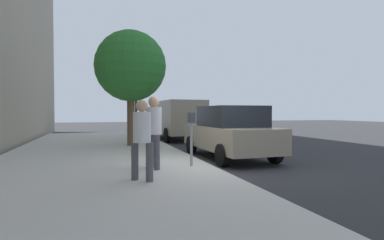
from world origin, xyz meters
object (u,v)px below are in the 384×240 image
parked_sedan_near (230,132)px  traffic_signal (138,93)px  pedestrian_bystander (142,134)px  parking_meter (191,127)px  pedestrian_at_meter (154,126)px  parked_van_far (176,117)px  street_tree (131,66)px

parked_sedan_near → traffic_signal: (6.87, 2.22, 1.68)m
traffic_signal → pedestrian_bystander: bearing=173.3°
pedestrian_bystander → traffic_signal: 10.19m
pedestrian_bystander → parked_sedan_near: size_ratio=0.38×
parking_meter → traffic_signal: (8.68, 0.31, 1.41)m
pedestrian_at_meter → pedestrian_bystander: size_ratio=1.09×
parked_van_far → pedestrian_bystander: bearing=162.2°
pedestrian_at_meter → parked_sedan_near: (1.87, -2.92, -0.33)m
pedestrian_at_meter → traffic_signal: bearing=73.7°
parked_sedan_near → parked_van_far: size_ratio=0.84×
pedestrian_bystander → parking_meter: bearing=-5.4°
pedestrian_at_meter → traffic_signal: 8.87m
pedestrian_at_meter → pedestrian_bystander: 1.36m
pedestrian_bystander → parked_sedan_near: 4.63m
pedestrian_bystander → traffic_signal: traffic_signal is taller
parked_sedan_near → parking_meter: bearing=133.5°
parking_meter → street_tree: street_tree is taller
pedestrian_bystander → traffic_signal: bearing=35.9°
traffic_signal → pedestrian_at_meter: bearing=175.4°
parked_van_far → street_tree: 5.30m
pedestrian_bystander → parked_van_far: 11.11m
parking_meter → street_tree: bearing=10.6°
pedestrian_at_meter → parked_sedan_near: pedestrian_at_meter is taller
parked_van_far → street_tree: size_ratio=1.08×
pedestrian_at_meter → parked_van_far: (9.30, -2.92, 0.03)m
parking_meter → parked_van_far: 9.44m
pedestrian_bystander → parked_sedan_near: (3.15, -3.39, -0.22)m
parked_sedan_near → pedestrian_at_meter: bearing=122.7°
parked_van_far → parked_sedan_near: bearing=-180.0°
parked_sedan_near → street_tree: bearing=39.0°
pedestrian_at_meter → parked_van_far: 9.75m
parked_van_far → traffic_signal: size_ratio=1.46×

